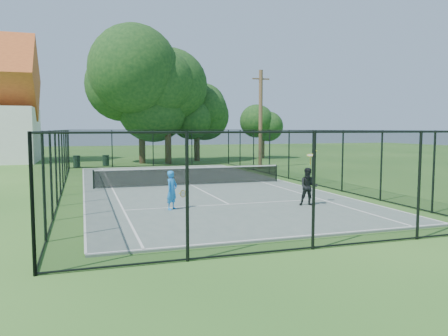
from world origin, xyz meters
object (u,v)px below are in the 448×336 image
object	(u,v)px
utility_pole	(261,119)
player_blue	(172,190)
trash_bin_left	(77,161)
player_black	(309,187)
trash_bin_right	(106,160)
tennis_net	(191,175)

from	to	relation	value
utility_pole	player_blue	world-z (taller)	utility_pole
trash_bin_left	player_black	xyz separation A→B (m)	(8.82, -21.39, 0.32)
trash_bin_right	player_blue	xyz separation A→B (m)	(1.30, -21.55, 0.33)
tennis_net	trash_bin_left	world-z (taller)	tennis_net
trash_bin_left	player_blue	distance (m)	20.89
utility_pole	player_blue	size ratio (longest dim) A/B	5.25
player_blue	player_black	distance (m)	5.30
tennis_net	utility_pole	xyz separation A→B (m)	(7.78, 9.00, 3.28)
trash_bin_left	trash_bin_right	distance (m)	2.48
utility_pole	player_blue	xyz separation A→B (m)	(-10.15, -15.76, -3.08)
player_blue	utility_pole	bearing A→B (deg)	57.21
trash_bin_left	player_blue	size ratio (longest dim) A/B	0.66
trash_bin_left	player_blue	xyz separation A→B (m)	(3.58, -20.58, 0.30)
trash_bin_right	player_black	size ratio (longest dim) A/B	0.41
trash_bin_right	trash_bin_left	bearing A→B (deg)	-156.93
trash_bin_right	player_blue	world-z (taller)	player_blue
tennis_net	trash_bin_right	distance (m)	15.23
tennis_net	utility_pole	world-z (taller)	utility_pole
trash_bin_left	tennis_net	bearing A→B (deg)	-66.69
tennis_net	trash_bin_right	size ratio (longest dim) A/B	11.36
trash_bin_left	player_blue	bearing A→B (deg)	-80.12
trash_bin_right	utility_pole	size ratio (longest dim) A/B	0.12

